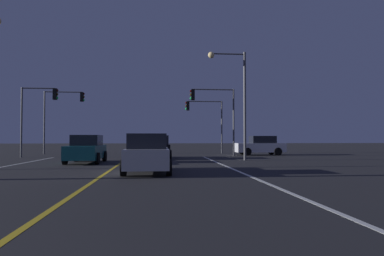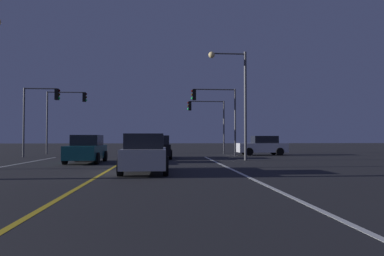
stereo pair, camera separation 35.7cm
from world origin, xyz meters
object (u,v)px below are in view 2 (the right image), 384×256
at_px(traffic_light_far_right, 206,114).
at_px(street_lamp_right_far, 236,90).
at_px(car_oncoming, 87,149).
at_px(car_lead_same_lane, 145,154).
at_px(traffic_light_far_left, 66,108).
at_px(car_crossing_side, 262,146).
at_px(traffic_light_near_right, 214,106).
at_px(traffic_light_near_left, 41,106).
at_px(car_ahead_far, 158,147).

height_order(traffic_light_far_right, street_lamp_right_far, street_lamp_right_far).
height_order(car_oncoming, car_lead_same_lane, same).
height_order(car_lead_same_lane, traffic_light_far_left, traffic_light_far_left).
bearing_deg(car_crossing_side, car_oncoming, 32.58).
relative_size(car_crossing_side, traffic_light_near_right, 0.77).
xyz_separation_m(car_oncoming, street_lamp_right_far, (9.59, 1.48, 3.96)).
height_order(traffic_light_near_left, street_lamp_right_far, street_lamp_right_far).
bearing_deg(traffic_light_near_left, traffic_light_near_right, -0.00).
xyz_separation_m(car_oncoming, car_ahead_far, (4.29, 4.11, 0.00)).
bearing_deg(car_crossing_side, traffic_light_near_left, 5.74).
relative_size(car_oncoming, traffic_light_near_right, 0.77).
relative_size(traffic_light_far_left, street_lamp_right_far, 0.80).
xyz_separation_m(car_oncoming, traffic_light_far_left, (-4.62, 12.22, 3.59)).
xyz_separation_m(car_oncoming, car_lead_same_lane, (3.90, -6.50, 0.00)).
distance_m(car_lead_same_lane, traffic_light_far_right, 19.59).
bearing_deg(car_crossing_side, car_ahead_far, 26.06).
height_order(car_oncoming, traffic_light_far_left, traffic_light_far_left).
xyz_separation_m(car_lead_same_lane, traffic_light_far_right, (4.91, 18.72, 3.06)).
height_order(car_crossing_side, traffic_light_far_right, traffic_light_far_right).
height_order(car_lead_same_lane, traffic_light_far_right, traffic_light_far_right).
relative_size(car_ahead_far, traffic_light_near_left, 0.78).
xyz_separation_m(car_ahead_far, traffic_light_near_right, (4.56, 2.61, 3.35)).
bearing_deg(car_lead_same_lane, traffic_light_far_left, 24.47).
height_order(car_oncoming, car_ahead_far, same).
distance_m(car_oncoming, traffic_light_far_right, 15.37).
xyz_separation_m(car_lead_same_lane, traffic_light_near_right, (4.94, 13.22, 3.35)).
distance_m(car_crossing_side, street_lamp_right_far, 8.98).
relative_size(car_lead_same_lane, traffic_light_near_left, 0.78).
bearing_deg(car_crossing_side, traffic_light_near_right, 22.05).
relative_size(car_ahead_far, traffic_light_far_right, 0.83).
distance_m(car_oncoming, traffic_light_far_left, 13.55).
bearing_deg(traffic_light_near_right, car_ahead_far, 29.82).
bearing_deg(car_oncoming, car_crossing_side, 122.58).
bearing_deg(traffic_light_near_right, traffic_light_far_right, -89.65).
xyz_separation_m(car_crossing_side, traffic_light_near_left, (-18.45, -1.85, 3.25)).
height_order(traffic_light_near_right, traffic_light_near_left, traffic_light_near_right).
xyz_separation_m(car_crossing_side, traffic_light_far_left, (-18.04, 3.65, 3.59)).
bearing_deg(street_lamp_right_far, car_ahead_far, -26.37).
relative_size(car_crossing_side, traffic_light_far_right, 0.83).
bearing_deg(car_ahead_far, car_oncoming, 133.79).
bearing_deg(traffic_light_far_left, car_oncoming, -69.30).
distance_m(car_oncoming, street_lamp_right_far, 10.48).
distance_m(car_crossing_side, traffic_light_far_left, 18.75).
height_order(car_lead_same_lane, street_lamp_right_far, street_lamp_right_far).
bearing_deg(traffic_light_far_right, car_oncoming, 54.21).
bearing_deg(traffic_light_near_right, car_lead_same_lane, 69.50).
height_order(car_crossing_side, traffic_light_far_left, traffic_light_far_left).
xyz_separation_m(car_oncoming, car_crossing_side, (13.42, 8.57, 0.00)).
relative_size(car_ahead_far, traffic_light_near_right, 0.77).
relative_size(car_ahead_far, car_crossing_side, 1.00).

